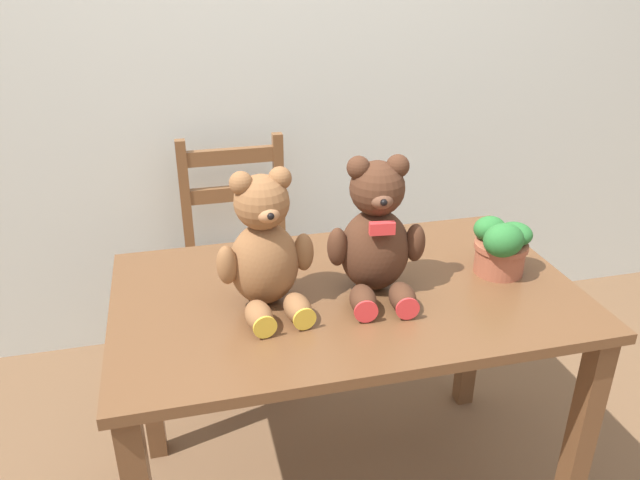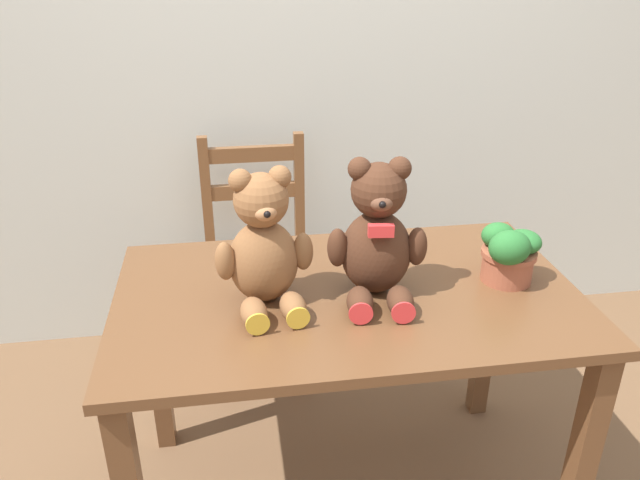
# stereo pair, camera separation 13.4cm
# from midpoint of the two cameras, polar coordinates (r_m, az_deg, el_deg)

# --- Properties ---
(wall_back) EXTENTS (8.00, 0.04, 2.60)m
(wall_back) POSITION_cam_midpoint_polar(r_m,az_deg,el_deg) (2.59, -5.89, 17.82)
(wall_back) COLOR silver
(wall_back) RESTS_ON ground_plane
(dining_table) EXTENTS (1.28, 0.76, 0.77)m
(dining_table) POSITION_cam_midpoint_polar(r_m,az_deg,el_deg) (1.80, 0.25, -7.90)
(dining_table) COLOR brown
(dining_table) RESTS_ON ground_plane
(wooden_chair_behind) EXTENTS (0.42, 0.41, 0.96)m
(wooden_chair_behind) POSITION_cam_midpoint_polar(r_m,az_deg,el_deg) (2.55, -8.77, -2.45)
(wooden_chair_behind) COLOR brown
(wooden_chair_behind) RESTS_ON ground_plane
(teddy_bear_left) EXTENTS (0.26, 0.27, 0.37)m
(teddy_bear_left) POSITION_cam_midpoint_polar(r_m,az_deg,el_deg) (1.61, -7.43, -0.92)
(teddy_bear_left) COLOR brown
(teddy_bear_left) RESTS_ON dining_table
(teddy_bear_right) EXTENTS (0.27, 0.28, 0.39)m
(teddy_bear_right) POSITION_cam_midpoint_polar(r_m,az_deg,el_deg) (1.66, 2.89, 0.34)
(teddy_bear_right) COLOR #472819
(teddy_bear_right) RESTS_ON dining_table
(potted_plant) EXTENTS (0.17, 0.18, 0.18)m
(potted_plant) POSITION_cam_midpoint_polar(r_m,az_deg,el_deg) (1.84, 14.29, -0.54)
(potted_plant) COLOR #9E5138
(potted_plant) RESTS_ON dining_table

